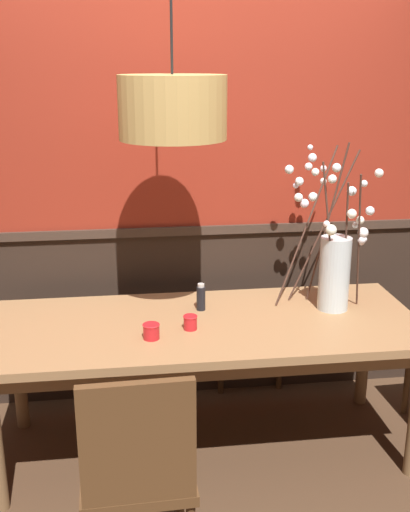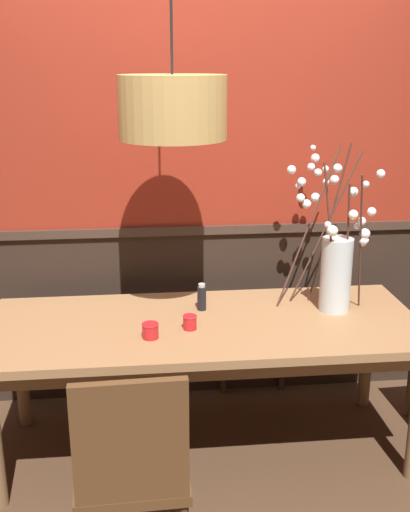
{
  "view_description": "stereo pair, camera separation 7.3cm",
  "coord_description": "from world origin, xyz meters",
  "px_view_note": "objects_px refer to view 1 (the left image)",
  "views": [
    {
      "loc": [
        -0.37,
        -2.85,
        1.98
      ],
      "look_at": [
        0.0,
        0.0,
        1.08
      ],
      "focal_mm": 43.67,
      "sensor_mm": 36.0,
      "label": 1
    },
    {
      "loc": [
        -0.3,
        -2.86,
        1.98
      ],
      "look_at": [
        0.0,
        0.0,
        1.08
      ],
      "focal_mm": 43.67,
      "sensor_mm": 36.0,
      "label": 2
    }
  ],
  "objects_px": {
    "chair_near_side_left": "(138,469)",
    "candle_holder_nearer_edge": "(151,331)",
    "chair_far_side_right": "(243,299)",
    "chair_far_side_left": "(134,303)",
    "dining_table": "(205,336)",
    "candle_holder_nearer_center": "(190,322)",
    "pendant_lamp": "(173,108)",
    "condiment_bottle": "(202,297)",
    "vase_with_blossoms": "(334,264)"
  },
  "relations": [
    {
      "from": "dining_table",
      "to": "vase_with_blossoms",
      "type": "xyz_separation_m",
      "value": [
        0.69,
        0.11,
        0.32
      ]
    },
    {
      "from": "chair_near_side_left",
      "to": "condiment_bottle",
      "type": "distance_m",
      "value": 1.12
    },
    {
      "from": "chair_far_side_right",
      "to": "chair_far_side_left",
      "type": "distance_m",
      "value": 0.69
    },
    {
      "from": "candle_holder_nearer_edge",
      "to": "condiment_bottle",
      "type": "distance_m",
      "value": 0.43
    },
    {
      "from": "chair_far_side_right",
      "to": "pendant_lamp",
      "type": "relative_size",
      "value": 0.88
    },
    {
      "from": "candle_holder_nearer_edge",
      "to": "pendant_lamp",
      "type": "distance_m",
      "value": 1.03
    },
    {
      "from": "chair_near_side_left",
      "to": "vase_with_blossoms",
      "type": "xyz_separation_m",
      "value": [
        1.05,
        0.97,
        0.45
      ]
    },
    {
      "from": "candle_holder_nearer_center",
      "to": "vase_with_blossoms",
      "type": "bearing_deg",
      "value": 13.61
    },
    {
      "from": "chair_far_side_right",
      "to": "chair_far_side_left",
      "type": "xyz_separation_m",
      "value": [
        -0.69,
        0.03,
        -0.0
      ]
    },
    {
      "from": "chair_near_side_left",
      "to": "candle_holder_nearer_edge",
      "type": "xyz_separation_m",
      "value": [
        0.09,
        0.7,
        0.24
      ]
    },
    {
      "from": "condiment_bottle",
      "to": "candle_holder_nearer_edge",
      "type": "bearing_deg",
      "value": -130.84
    },
    {
      "from": "chair_far_side_right",
      "to": "vase_with_blossoms",
      "type": "xyz_separation_m",
      "value": [
        0.34,
        -0.72,
        0.46
      ]
    },
    {
      "from": "chair_near_side_left",
      "to": "candle_holder_nearer_center",
      "type": "bearing_deg",
      "value": 70.13
    },
    {
      "from": "chair_far_side_right",
      "to": "vase_with_blossoms",
      "type": "height_order",
      "value": "vase_with_blossoms"
    },
    {
      "from": "chair_far_side_left",
      "to": "condiment_bottle",
      "type": "bearing_deg",
      "value": -63.56
    },
    {
      "from": "vase_with_blossoms",
      "to": "chair_far_side_left",
      "type": "bearing_deg",
      "value": 144.05
    },
    {
      "from": "dining_table",
      "to": "chair_near_side_left",
      "type": "relative_size",
      "value": 2.29
    },
    {
      "from": "vase_with_blossoms",
      "to": "candle_holder_nearer_center",
      "type": "xyz_separation_m",
      "value": [
        -0.77,
        -0.19,
        -0.21
      ]
    },
    {
      "from": "dining_table",
      "to": "chair_near_side_left",
      "type": "distance_m",
      "value": 0.95
    },
    {
      "from": "dining_table",
      "to": "chair_far_side_left",
      "type": "height_order",
      "value": "chair_far_side_left"
    },
    {
      "from": "dining_table",
      "to": "chair_far_side_right",
      "type": "xyz_separation_m",
      "value": [
        0.35,
        0.83,
        -0.14
      ]
    },
    {
      "from": "candle_holder_nearer_edge",
      "to": "condiment_bottle",
      "type": "relative_size",
      "value": 0.57
    },
    {
      "from": "chair_far_side_right",
      "to": "candle_holder_nearer_center",
      "type": "distance_m",
      "value": 1.04
    },
    {
      "from": "chair_far_side_right",
      "to": "chair_near_side_left",
      "type": "distance_m",
      "value": 1.84
    },
    {
      "from": "condiment_bottle",
      "to": "pendant_lamp",
      "type": "height_order",
      "value": "pendant_lamp"
    },
    {
      "from": "dining_table",
      "to": "candle_holder_nearer_center",
      "type": "bearing_deg",
      "value": -136.73
    },
    {
      "from": "pendant_lamp",
      "to": "chair_far_side_left",
      "type": "bearing_deg",
      "value": 103.15
    },
    {
      "from": "condiment_bottle",
      "to": "chair_far_side_right",
      "type": "bearing_deg",
      "value": 62.29
    },
    {
      "from": "chair_near_side_left",
      "to": "candle_holder_nearer_center",
      "type": "height_order",
      "value": "chair_near_side_left"
    },
    {
      "from": "dining_table",
      "to": "chair_far_side_right",
      "type": "bearing_deg",
      "value": 66.92
    },
    {
      "from": "chair_far_side_right",
      "to": "candle_holder_nearer_edge",
      "type": "height_order",
      "value": "chair_far_side_right"
    },
    {
      "from": "candle_holder_nearer_center",
      "to": "candle_holder_nearer_edge",
      "type": "height_order",
      "value": "candle_holder_nearer_edge"
    },
    {
      "from": "chair_far_side_left",
      "to": "candle_holder_nearer_edge",
      "type": "height_order",
      "value": "chair_far_side_left"
    },
    {
      "from": "chair_far_side_left",
      "to": "condiment_bottle",
      "type": "xyz_separation_m",
      "value": [
        0.34,
        -0.69,
        0.29
      ]
    },
    {
      "from": "chair_near_side_left",
      "to": "vase_with_blossoms",
      "type": "relative_size",
      "value": 1.1
    },
    {
      "from": "dining_table",
      "to": "condiment_bottle",
      "type": "height_order",
      "value": "condiment_bottle"
    },
    {
      "from": "chair_far_side_left",
      "to": "vase_with_blossoms",
      "type": "distance_m",
      "value": 1.35
    },
    {
      "from": "condiment_bottle",
      "to": "pendant_lamp",
      "type": "bearing_deg",
      "value": -135.34
    },
    {
      "from": "chair_far_side_left",
      "to": "candle_holder_nearer_edge",
      "type": "xyz_separation_m",
      "value": [
        0.07,
        -1.02,
        0.26
      ]
    },
    {
      "from": "dining_table",
      "to": "chair_near_side_left",
      "type": "height_order",
      "value": "chair_near_side_left"
    },
    {
      "from": "chair_near_side_left",
      "to": "candle_holder_nearer_edge",
      "type": "height_order",
      "value": "chair_near_side_left"
    },
    {
      "from": "chair_far_side_left",
      "to": "chair_near_side_left",
      "type": "relative_size",
      "value": 0.95
    },
    {
      "from": "dining_table",
      "to": "candle_holder_nearer_center",
      "type": "xyz_separation_m",
      "value": [
        -0.08,
        -0.08,
        0.12
      ]
    },
    {
      "from": "condiment_bottle",
      "to": "dining_table",
      "type": "bearing_deg",
      "value": -91.24
    },
    {
      "from": "vase_with_blossoms",
      "to": "candle_holder_nearer_edge",
      "type": "distance_m",
      "value": 1.02
    },
    {
      "from": "chair_far_side_right",
      "to": "chair_far_side_left",
      "type": "bearing_deg",
      "value": 177.57
    },
    {
      "from": "chair_near_side_left",
      "to": "vase_with_blossoms",
      "type": "distance_m",
      "value": 1.5
    },
    {
      "from": "dining_table",
      "to": "candle_holder_nearer_center",
      "type": "distance_m",
      "value": 0.16
    },
    {
      "from": "candle_holder_nearer_edge",
      "to": "pendant_lamp",
      "type": "relative_size",
      "value": 0.08
    },
    {
      "from": "chair_near_side_left",
      "to": "condiment_bottle",
      "type": "height_order",
      "value": "chair_near_side_left"
    }
  ]
}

